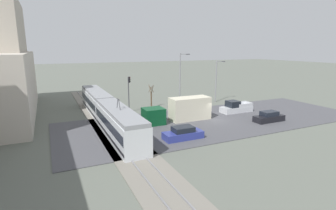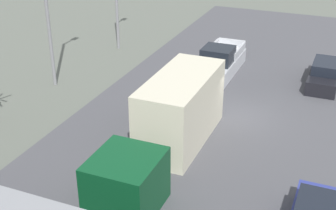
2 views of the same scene
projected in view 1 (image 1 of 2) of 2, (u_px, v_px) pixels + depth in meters
name	position (u px, v px, depth m)	size (l,w,h in m)	color
ground_plane	(217.00, 120.00, 38.18)	(320.00, 320.00, 0.00)	#60665B
road_surface	(217.00, 120.00, 38.18)	(16.06, 44.53, 0.08)	#4C4C51
rail_bed	(116.00, 133.00, 32.04)	(68.94, 4.40, 0.22)	gray
light_rail_tram	(106.00, 111.00, 36.46)	(28.31, 2.82, 4.58)	silver
box_truck	(181.00, 110.00, 37.41)	(2.50, 10.00, 3.26)	#0C4723
pickup_truck	(236.00, 108.00, 42.50)	(2.03, 5.29, 1.91)	silver
sedan_car_0	(183.00, 134.00, 30.06)	(1.89, 4.61, 1.43)	navy
sedan_car_1	(269.00, 117.00, 37.10)	(1.71, 4.54, 1.47)	black
traffic_light_pole	(129.00, 90.00, 42.10)	(0.28, 0.47, 5.81)	#47474C
street_tree	(151.00, 97.00, 45.76)	(0.97, 0.81, 4.05)	brown
street_lamp_near_crossing	(181.00, 76.00, 47.15)	(0.36, 1.95, 9.36)	gray
street_lamp_mid_block	(217.00, 78.00, 50.09)	(0.36, 1.95, 7.95)	gray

